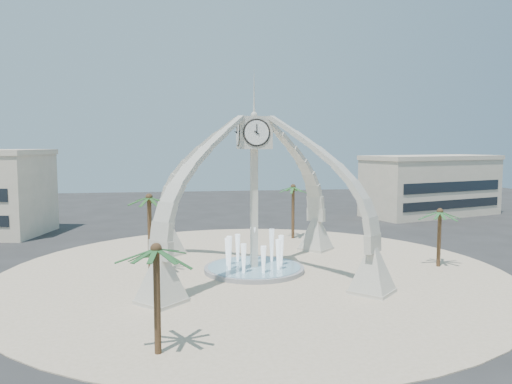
{
  "coord_description": "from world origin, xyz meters",
  "views": [
    {
      "loc": [
        -5.88,
        -38.7,
        10.16
      ],
      "look_at": [
        0.46,
        2.0,
        6.22
      ],
      "focal_mm": 35.0,
      "sensor_mm": 36.0,
      "label": 1
    }
  ],
  "objects": [
    {
      "name": "fountain",
      "position": [
        0.0,
        0.0,
        0.29
      ],
      "size": [
        8.0,
        8.0,
        3.62
      ],
      "color": "#939396",
      "rests_on": "ground"
    },
    {
      "name": "palm_west",
      "position": [
        -8.16,
        0.42,
        5.99
      ],
      "size": [
        4.2,
        4.2,
        6.76
      ],
      "rotation": [
        0.0,
        0.0,
        0.24
      ],
      "color": "brown",
      "rests_on": "ground"
    },
    {
      "name": "building_ne",
      "position": [
        30.0,
        28.0,
        4.31
      ],
      "size": [
        21.87,
        14.17,
        8.6
      ],
      "rotation": [
        0.0,
        0.0,
        0.31
      ],
      "color": "beige",
      "rests_on": "ground"
    },
    {
      "name": "palm_south",
      "position": [
        -6.99,
        -14.93,
        5.14
      ],
      "size": [
        4.45,
        4.45,
        5.87
      ],
      "rotation": [
        0.0,
        0.0,
        -0.34
      ],
      "color": "brown",
      "rests_on": "ground"
    },
    {
      "name": "clock_tower",
      "position": [
        -0.0,
        -0.0,
        6.49
      ],
      "size": [
        17.94,
        17.94,
        16.3
      ],
      "color": "beige",
      "rests_on": "ground"
    },
    {
      "name": "ground",
      "position": [
        0.0,
        0.0,
        0.0
      ],
      "size": [
        140.0,
        140.0,
        0.0
      ],
      "primitive_type": "plane",
      "color": "#282828",
      "rests_on": "ground"
    },
    {
      "name": "plaza",
      "position": [
        0.0,
        0.0,
        0.03
      ],
      "size": [
        40.0,
        40.0,
        0.06
      ],
      "primitive_type": "cylinder",
      "color": "beige",
      "rests_on": "ground"
    },
    {
      "name": "palm_north",
      "position": [
        6.24,
        13.21,
        5.56
      ],
      "size": [
        4.61,
        4.61,
        6.31
      ],
      "rotation": [
        0.0,
        0.0,
        -0.39
      ],
      "color": "brown",
      "rests_on": "ground"
    },
    {
      "name": "palm_east",
      "position": [
        15.38,
        -0.82,
        4.59
      ],
      "size": [
        4.27,
        4.27,
        5.28
      ],
      "rotation": [
        0.0,
        0.0,
        0.37
      ],
      "color": "brown",
      "rests_on": "ground"
    }
  ]
}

